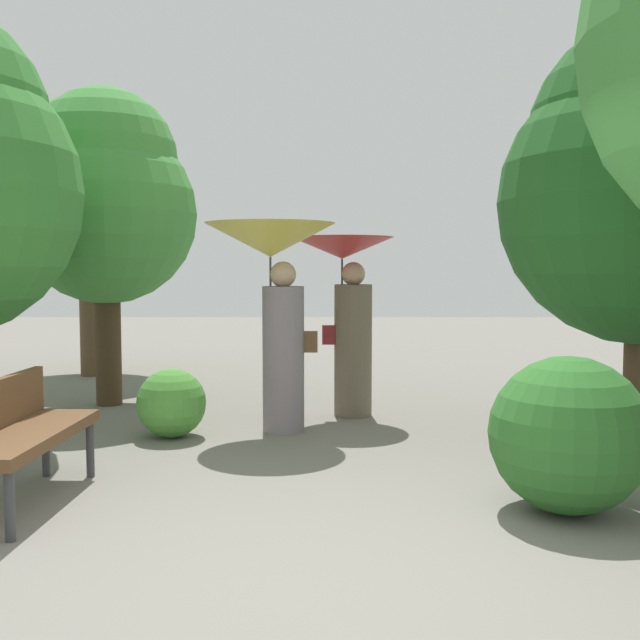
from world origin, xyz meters
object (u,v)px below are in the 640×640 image
Objects in this scene: person_left at (275,278)px; tree_near_left at (89,194)px; person_right at (347,294)px; tree_mid_left at (105,197)px; park_bench at (16,429)px.

tree_near_left is (-2.92, 3.75, 1.16)m from person_left.
person_right is at bearing -39.25° from tree_near_left.
person_left is 0.49× the size of tree_near_left.
person_left is at bearing -35.11° from tree_mid_left.
tree_near_left is at bearing 33.71° from person_left.
tree_near_left is 1.12× the size of tree_mid_left.
park_bench is at bearing 138.20° from person_right.
tree_mid_left reaches higher than person_left.
person_right is 4.89m from tree_near_left.
person_right is 0.47× the size of tree_near_left.
tree_mid_left is (-2.01, 1.41, 0.89)m from person_left.
tree_near_left is 2.52m from tree_mid_left.
tree_near_left reaches higher than person_right.
park_bench is at bearing -83.38° from tree_mid_left.
person_left is at bearing -33.30° from park_bench.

